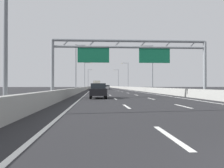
{
  "coord_description": "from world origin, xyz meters",
  "views": [
    {
      "loc": [
        -3.72,
        -2.69,
        1.32
      ],
      "look_at": [
        1.28,
        73.25,
        1.8
      ],
      "focal_mm": 39.27,
      "sensor_mm": 36.0,
      "label": 1
    }
  ],
  "objects": [
    {
      "name": "lane_dash_right_16",
      "position": [
        1.8,
        147.5,
        0.01
      ],
      "size": [
        0.16,
        3.0,
        0.01
      ],
      "primitive_type": "cube",
      "color": "white",
      "rests_on": "ground_plane"
    },
    {
      "name": "lane_dash_left_6",
      "position": [
        -1.8,
        57.5,
        0.01
      ],
      "size": [
        0.16,
        3.0,
        0.01
      ],
      "primitive_type": "cube",
      "color": "white",
      "rests_on": "ground_plane"
    },
    {
      "name": "lane_dash_left_11",
      "position": [
        -1.8,
        102.5,
        0.01
      ],
      "size": [
        0.16,
        3.0,
        0.01
      ],
      "primitive_type": "cube",
      "color": "white",
      "rests_on": "ground_plane"
    },
    {
      "name": "sign_gantry",
      "position": [
        -0.15,
        23.71,
        4.84
      ],
      "size": [
        17.06,
        0.36,
        6.36
      ],
      "color": "gray",
      "rests_on": "ground_plane"
    },
    {
      "name": "lane_dash_left_13",
      "position": [
        -1.8,
        120.5,
        0.01
      ],
      "size": [
        0.16,
        3.0,
        0.01
      ],
      "primitive_type": "cube",
      "color": "white",
      "rests_on": "ground_plane"
    },
    {
      "name": "ground_plane",
      "position": [
        0.0,
        100.0,
        0.0
      ],
      "size": [
        260.0,
        260.0,
        0.0
      ],
      "primitive_type": "plane",
      "color": "#262628"
    },
    {
      "name": "box_truck",
      "position": [
        -3.46,
        81.88,
        1.64
      ],
      "size": [
        2.32,
        8.94,
        2.97
      ],
      "color": "#194799",
      "rests_on": "ground_plane"
    },
    {
      "name": "lane_dash_left_14",
      "position": [
        -1.8,
        129.5,
        0.01
      ],
      "size": [
        0.16,
        3.0,
        0.01
      ],
      "primitive_type": "cube",
      "color": "white",
      "rests_on": "ground_plane"
    },
    {
      "name": "streetlamp_left_far",
      "position": [
        -7.47,
        83.85,
        5.4
      ],
      "size": [
        2.58,
        0.28,
        9.5
      ],
      "color": "slate",
      "rests_on": "ground_plane"
    },
    {
      "name": "lane_dash_right_17",
      "position": [
        1.8,
        156.5,
        0.01
      ],
      "size": [
        0.16,
        3.0,
        0.01
      ],
      "primitive_type": "cube",
      "color": "white",
      "rests_on": "ground_plane"
    },
    {
      "name": "lane_dash_left_1",
      "position": [
        -1.8,
        12.5,
        0.01
      ],
      "size": [
        0.16,
        3.0,
        0.01
      ],
      "primitive_type": "cube",
      "color": "white",
      "rests_on": "ground_plane"
    },
    {
      "name": "streetlamp_left_mid",
      "position": [
        -7.47,
        46.1,
        5.4
      ],
      "size": [
        2.58,
        0.28,
        9.5
      ],
      "color": "slate",
      "rests_on": "ground_plane"
    },
    {
      "name": "lane_dash_left_17",
      "position": [
        -1.8,
        156.5,
        0.01
      ],
      "size": [
        0.16,
        3.0,
        0.01
      ],
      "primitive_type": "cube",
      "color": "white",
      "rests_on": "ground_plane"
    },
    {
      "name": "lane_dash_right_9",
      "position": [
        1.8,
        84.5,
        0.01
      ],
      "size": [
        0.16,
        3.0,
        0.01
      ],
      "primitive_type": "cube",
      "color": "white",
      "rests_on": "ground_plane"
    },
    {
      "name": "lane_dash_left_10",
      "position": [
        -1.8,
        93.5,
        0.01
      ],
      "size": [
        0.16,
        3.0,
        0.01
      ],
      "primitive_type": "cube",
      "color": "white",
      "rests_on": "ground_plane"
    },
    {
      "name": "orange_car",
      "position": [
        -0.24,
        124.44,
        0.77
      ],
      "size": [
        1.71,
        4.53,
        1.5
      ],
      "color": "orange",
      "rests_on": "ground_plane"
    },
    {
      "name": "lane_dash_right_6",
      "position": [
        1.8,
        57.5,
        0.01
      ],
      "size": [
        0.16,
        3.0,
        0.01
      ],
      "primitive_type": "cube",
      "color": "white",
      "rests_on": "ground_plane"
    },
    {
      "name": "lane_dash_right_4",
      "position": [
        1.8,
        39.5,
        0.01
      ],
      "size": [
        0.16,
        3.0,
        0.01
      ],
      "primitive_type": "cube",
      "color": "white",
      "rests_on": "ground_plane"
    },
    {
      "name": "lane_dash_left_0",
      "position": [
        -1.8,
        3.5,
        0.01
      ],
      "size": [
        0.16,
        3.0,
        0.01
      ],
      "primitive_type": "cube",
      "color": "white",
      "rests_on": "ground_plane"
    },
    {
      "name": "streetlamp_right_far",
      "position": [
        7.47,
        83.85,
        5.4
      ],
      "size": [
        2.58,
        0.28,
        9.5
      ],
      "color": "slate",
      "rests_on": "ground_plane"
    },
    {
      "name": "lane_dash_left_12",
      "position": [
        -1.8,
        111.5,
        0.01
      ],
      "size": [
        0.16,
        3.0,
        0.01
      ],
      "primitive_type": "cube",
      "color": "white",
      "rests_on": "ground_plane"
    },
    {
      "name": "lane_dash_left_15",
      "position": [
        -1.8,
        138.5,
        0.01
      ],
      "size": [
        0.16,
        3.0,
        0.01
      ],
      "primitive_type": "cube",
      "color": "white",
      "rests_on": "ground_plane"
    },
    {
      "name": "barrier_right",
      "position": [
        6.9,
        110.0,
        0.47
      ],
      "size": [
        0.45,
        220.0,
        0.95
      ],
      "color": "#9E9E99",
      "rests_on": "ground_plane"
    },
    {
      "name": "lane_dash_left_3",
      "position": [
        -1.8,
        30.5,
        0.01
      ],
      "size": [
        0.16,
        3.0,
        0.01
      ],
      "primitive_type": "cube",
      "color": "white",
      "rests_on": "ground_plane"
    },
    {
      "name": "lane_dash_right_3",
      "position": [
        1.8,
        30.5,
        0.01
      ],
      "size": [
        0.16,
        3.0,
        0.01
      ],
      "primitive_type": "cube",
      "color": "white",
      "rests_on": "ground_plane"
    },
    {
      "name": "lane_dash_right_15",
      "position": [
        1.8,
        138.5,
        0.01
      ],
      "size": [
        0.16,
        3.0,
        0.01
      ],
      "primitive_type": "cube",
      "color": "white",
      "rests_on": "ground_plane"
    },
    {
      "name": "streetlamp_right_distant",
      "position": [
        7.47,
        121.6,
        5.4
      ],
      "size": [
        2.58,
        0.28,
        9.5
      ],
      "color": "slate",
      "rests_on": "ground_plane"
    },
    {
      "name": "lane_dash_left_5",
      "position": [
        -1.8,
        48.5,
        0.01
      ],
      "size": [
        0.16,
        3.0,
        0.01
      ],
      "primitive_type": "cube",
      "color": "white",
      "rests_on": "ground_plane"
    },
    {
      "name": "lane_dash_left_9",
      "position": [
        -1.8,
        84.5,
        0.01
      ],
      "size": [
        0.16,
        3.0,
        0.01
      ],
      "primitive_type": "cube",
      "color": "white",
      "rests_on": "ground_plane"
    },
    {
      "name": "barrier_left",
      "position": [
        -6.9,
        110.0,
        0.47
      ],
      "size": [
        0.45,
        220.0,
        0.95
      ],
      "color": "#9E9E99",
      "rests_on": "ground_plane"
    },
    {
      "name": "streetlamp_left_distant",
      "position": [
        -7.47,
        121.6,
        5.4
      ],
      "size": [
        2.58,
        0.28,
        9.5
      ],
      "color": "slate",
      "rests_on": "ground_plane"
    },
    {
      "name": "lane_dash_left_2",
      "position": [
        -1.8,
        21.5,
        0.01
      ],
      "size": [
        0.16,
        3.0,
        0.01
      ],
      "primitive_type": "cube",
      "color": "white",
      "rests_on": "ground_plane"
    },
    {
      "name": "lane_dash_right_11",
      "position": [
        1.8,
        102.5,
        0.01
      ],
      "size": [
        0.16,
        3.0,
        0.01
      ],
      "primitive_type": "cube",
      "color": "white",
      "rests_on": "ground_plane"
    },
    {
      "name": "lane_dash_right_2",
      "position": [
        1.8,
        21.5,
        0.01
      ],
      "size": [
        0.16,
        3.0,
        0.01
      ],
      "primitive_type": "cube",
      "color": "white",
      "rests_on": "ground_plane"
    },
    {
      "name": "edge_line_right",
      "position": [
        5.25,
        88.0,
        0.01
      ],
      "size": [
        0.16,
        176.0,
        0.01
      ],
      "primitive_type": "cube",
      "color": "white",
      "rests_on": "ground_plane"
    },
    {
      "name": "lane_dash_left_8",
      "position": [
        -1.8,
        75.5,
        0.01
      ],
      "size": [
        0.16,
        3.0,
        0.01
      ],
      "primitive_type": "cube",
      "color": "white",
      "rests_on": "ground_plane"
    },
    {
      "name": "lane_dash_left_16",
      "position": [
        -1.8,
        147.5,
        0.01
      ],
      "size": [
        0.16,
        3.0,
        0.01
      ],
      "primitive_type": "cube",
      "color": "white",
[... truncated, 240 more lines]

